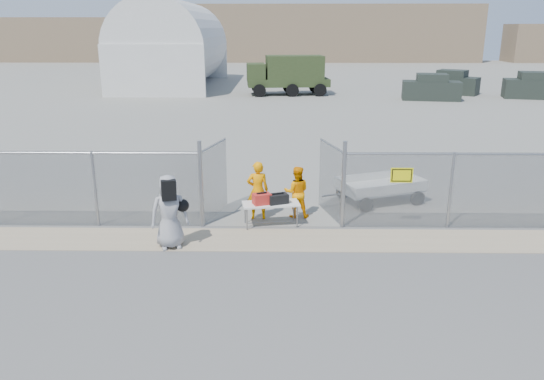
{
  "coord_description": "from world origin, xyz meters",
  "views": [
    {
      "loc": [
        0.21,
        -12.22,
        5.48
      ],
      "look_at": [
        0.0,
        2.0,
        1.1
      ],
      "focal_mm": 35.0,
      "sensor_mm": 36.0,
      "label": 1
    }
  ],
  "objects_px": {
    "folding_table": "(271,214)",
    "security_worker_right": "(297,192)",
    "visitor": "(169,212)",
    "security_worker_left": "(258,190)",
    "utility_trailer": "(380,189)"
  },
  "relations": [
    {
      "from": "folding_table",
      "to": "utility_trailer",
      "type": "relative_size",
      "value": 0.47
    },
    {
      "from": "security_worker_left",
      "to": "utility_trailer",
      "type": "distance_m",
      "value": 4.28
    },
    {
      "from": "security_worker_right",
      "to": "visitor",
      "type": "relative_size",
      "value": 0.81
    },
    {
      "from": "visitor",
      "to": "security_worker_right",
      "type": "bearing_deg",
      "value": 18.38
    },
    {
      "from": "visitor",
      "to": "utility_trailer",
      "type": "xyz_separation_m",
      "value": [
        6.09,
        3.85,
        -0.55
      ]
    },
    {
      "from": "security_worker_left",
      "to": "security_worker_right",
      "type": "height_order",
      "value": "security_worker_left"
    },
    {
      "from": "utility_trailer",
      "to": "visitor",
      "type": "bearing_deg",
      "value": -168.98
    },
    {
      "from": "folding_table",
      "to": "utility_trailer",
      "type": "xyz_separation_m",
      "value": [
        3.52,
        2.26,
        0.08
      ]
    },
    {
      "from": "security_worker_right",
      "to": "visitor",
      "type": "height_order",
      "value": "visitor"
    },
    {
      "from": "security_worker_left",
      "to": "visitor",
      "type": "bearing_deg",
      "value": 40.71
    },
    {
      "from": "folding_table",
      "to": "security_worker_right",
      "type": "relative_size",
      "value": 1.03
    },
    {
      "from": "security_worker_left",
      "to": "visitor",
      "type": "xyz_separation_m",
      "value": [
        -2.17,
        -2.18,
        0.09
      ]
    },
    {
      "from": "folding_table",
      "to": "visitor",
      "type": "relative_size",
      "value": 0.83
    },
    {
      "from": "folding_table",
      "to": "security_worker_left",
      "type": "relative_size",
      "value": 0.92
    },
    {
      "from": "security_worker_left",
      "to": "utility_trailer",
      "type": "height_order",
      "value": "security_worker_left"
    }
  ]
}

